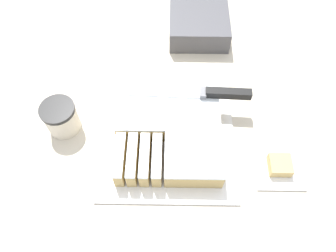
% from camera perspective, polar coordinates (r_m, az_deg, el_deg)
% --- Properties ---
extents(ground_plane, '(8.00, 8.00, 0.00)m').
position_cam_1_polar(ground_plane, '(1.74, -2.61, -15.18)').
color(ground_plane, '#9E9384').
extents(countertop, '(1.40, 1.10, 0.92)m').
position_cam_1_polar(countertop, '(1.31, -3.41, -9.64)').
color(countertop, beige).
rests_on(countertop, ground_plane).
extents(cake_board, '(0.34, 0.39, 0.01)m').
position_cam_1_polar(cake_board, '(0.87, 0.00, -1.11)').
color(cake_board, white).
rests_on(cake_board, countertop).
extents(cake, '(0.26, 0.31, 0.06)m').
position_cam_1_polar(cake, '(0.84, 0.30, 0.31)').
color(cake, tan).
rests_on(cake, cake_board).
extents(knife, '(0.32, 0.04, 0.02)m').
position_cam_1_polar(knife, '(0.86, 7.81, 5.68)').
color(knife, silver).
rests_on(knife, cake).
extents(coffee_cup, '(0.09, 0.09, 0.09)m').
position_cam_1_polar(coffee_cup, '(0.89, -18.12, 1.39)').
color(coffee_cup, beige).
rests_on(coffee_cup, countertop).
extents(paper_napkin, '(0.12, 0.12, 0.01)m').
position_cam_1_polar(paper_napkin, '(0.86, 18.62, -6.90)').
color(paper_napkin, white).
rests_on(paper_napkin, countertop).
extents(brownie, '(0.05, 0.05, 0.03)m').
position_cam_1_polar(brownie, '(0.85, 18.92, -6.44)').
color(brownie, tan).
rests_on(brownie, paper_napkin).
extents(storage_box, '(0.18, 0.17, 0.07)m').
position_cam_1_polar(storage_box, '(1.08, 5.39, 17.07)').
color(storage_box, '#47474C').
rests_on(storage_box, countertop).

